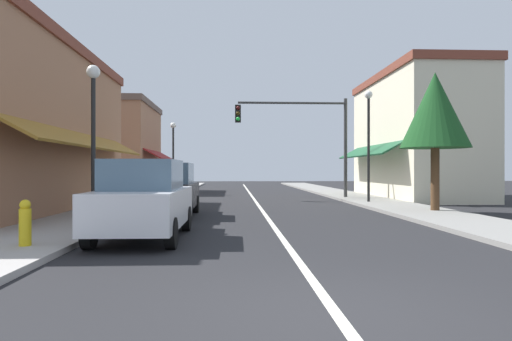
% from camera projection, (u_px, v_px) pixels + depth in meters
% --- Properties ---
extents(ground_plane, '(80.00, 80.00, 0.00)m').
position_uv_depth(ground_plane, '(255.00, 201.00, 22.84)').
color(ground_plane, black).
extents(sidewalk_left, '(2.60, 56.00, 0.12)m').
position_uv_depth(sidewalk_left, '(143.00, 200.00, 22.57)').
color(sidewalk_left, '#A39E99').
rests_on(sidewalk_left, ground).
extents(sidewalk_right, '(2.60, 56.00, 0.12)m').
position_uv_depth(sidewalk_right, '(365.00, 200.00, 23.11)').
color(sidewalk_right, gray).
rests_on(sidewalk_right, ground).
extents(lane_center_stripe, '(0.14, 52.00, 0.01)m').
position_uv_depth(lane_center_stripe, '(255.00, 201.00, 22.84)').
color(lane_center_stripe, silver).
rests_on(lane_center_stripe, ground).
extents(storefront_left_block, '(6.32, 14.20, 6.22)m').
position_uv_depth(storefront_left_block, '(2.00, 126.00, 16.38)').
color(storefront_left_block, '#9E6B4C').
rests_on(storefront_left_block, ground).
extents(storefront_right_block, '(5.36, 10.20, 6.80)m').
position_uv_depth(storefront_right_block, '(414.00, 136.00, 25.27)').
color(storefront_right_block, beige).
rests_on(storefront_right_block, ground).
extents(storefront_far_left, '(5.48, 8.20, 6.27)m').
position_uv_depth(storefront_far_left, '(122.00, 147.00, 32.38)').
color(storefront_far_left, '#9E6B4C').
rests_on(storefront_far_left, ground).
extents(parked_car_nearest_left, '(1.81, 4.12, 1.77)m').
position_uv_depth(parked_car_nearest_left, '(144.00, 200.00, 10.29)').
color(parked_car_nearest_left, silver).
rests_on(parked_car_nearest_left, ground).
extents(parked_car_second_left, '(1.79, 4.10, 1.77)m').
position_uv_depth(parked_car_second_left, '(168.00, 190.00, 15.24)').
color(parked_car_second_left, black).
rests_on(parked_car_second_left, ground).
extents(traffic_signal_mast_arm, '(5.89, 0.50, 5.29)m').
position_uv_depth(traffic_signal_mast_arm, '(305.00, 129.00, 24.09)').
color(traffic_signal_mast_arm, '#333333').
rests_on(traffic_signal_mast_arm, ground).
extents(street_lamp_left_near, '(0.36, 0.36, 4.36)m').
position_uv_depth(street_lamp_left_near, '(93.00, 117.00, 12.40)').
color(street_lamp_left_near, black).
rests_on(street_lamp_left_near, ground).
extents(street_lamp_right_mid, '(0.36, 0.36, 5.11)m').
position_uv_depth(street_lamp_right_mid, '(369.00, 128.00, 20.73)').
color(street_lamp_right_mid, black).
rests_on(street_lamp_right_mid, ground).
extents(street_lamp_left_far, '(0.36, 0.36, 4.53)m').
position_uv_depth(street_lamp_left_far, '(173.00, 146.00, 29.05)').
color(street_lamp_left_far, black).
rests_on(street_lamp_left_far, ground).
extents(tree_right_near, '(2.44, 2.44, 5.01)m').
position_uv_depth(tree_right_near, '(435.00, 111.00, 16.33)').
color(tree_right_near, '#4C331E').
rests_on(tree_right_near, ground).
extents(fire_hydrant, '(0.22, 0.22, 0.87)m').
position_uv_depth(fire_hydrant, '(25.00, 223.00, 8.68)').
color(fire_hydrant, gold).
rests_on(fire_hydrant, ground).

